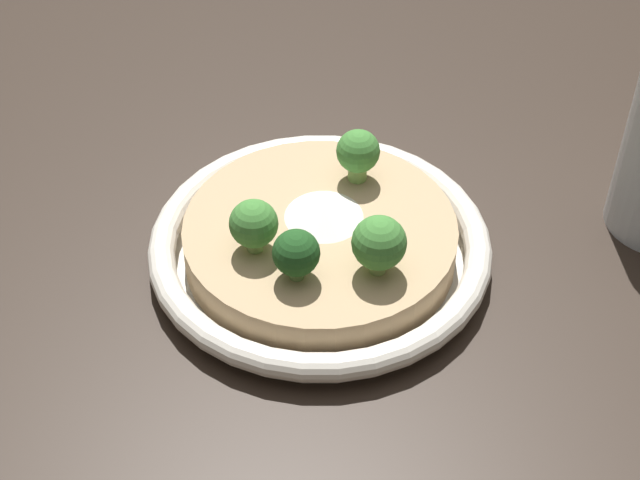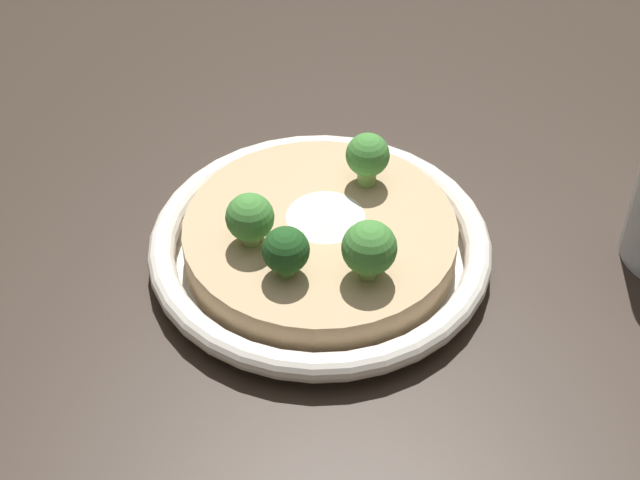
{
  "view_description": "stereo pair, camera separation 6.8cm",
  "coord_description": "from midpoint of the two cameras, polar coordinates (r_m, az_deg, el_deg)",
  "views": [
    {
      "loc": [
        0.14,
        -0.48,
        0.49
      ],
      "look_at": [
        0.0,
        0.0,
        0.02
      ],
      "focal_mm": 55.0,
      "sensor_mm": 36.0,
      "label": 1
    },
    {
      "loc": [
        0.21,
        -0.45,
        0.49
      ],
      "look_at": [
        0.0,
        0.0,
        0.02
      ],
      "focal_mm": 55.0,
      "sensor_mm": 36.0,
      "label": 2
    }
  ],
  "objects": [
    {
      "name": "broccoli_front_right",
      "position": [
        0.62,
        0.34,
        -0.36
      ],
      "size": [
        0.04,
        0.04,
        0.04
      ],
      "color": "#84A856",
      "rests_on": "risotto_bowl"
    },
    {
      "name": "ground_plane",
      "position": [
        0.7,
        -2.8,
        -1.34
      ],
      "size": [
        6.0,
        6.0,
        0.0
      ],
      "primitive_type": "plane",
      "color": "#2D231C"
    },
    {
      "name": "cheese_sprinkle",
      "position": [
        0.68,
        -2.75,
        1.59
      ],
      "size": [
        0.06,
        0.06,
        0.01
      ],
      "color": "white",
      "rests_on": "risotto_bowl"
    },
    {
      "name": "risotto_bowl",
      "position": [
        0.69,
        -2.85,
        -0.39
      ],
      "size": [
        0.24,
        0.24,
        0.03
      ],
      "color": "silver",
      "rests_on": "ground_plane"
    },
    {
      "name": "broccoli_front",
      "position": [
        0.62,
        -4.11,
        -1.04
      ],
      "size": [
        0.03,
        0.03,
        0.04
      ],
      "color": "#668E47",
      "rests_on": "risotto_bowl"
    },
    {
      "name": "broccoli_front_left",
      "position": [
        0.64,
        -6.91,
        0.76
      ],
      "size": [
        0.03,
        0.03,
        0.04
      ],
      "color": "#84A856",
      "rests_on": "risotto_bowl"
    },
    {
      "name": "broccoli_back",
      "position": [
        0.7,
        -0.58,
        4.97
      ],
      "size": [
        0.03,
        0.03,
        0.04
      ],
      "color": "#759E4C",
      "rests_on": "risotto_bowl"
    }
  ]
}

